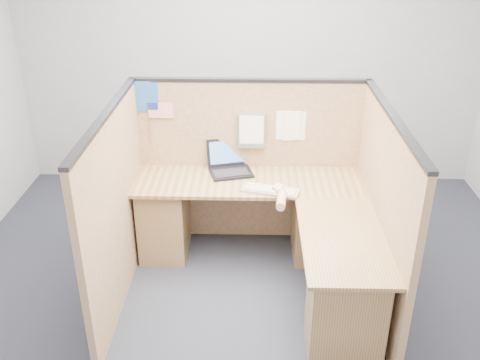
{
  "coord_description": "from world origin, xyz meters",
  "views": [
    {
      "loc": [
        0.03,
        -3.4,
        2.76
      ],
      "look_at": [
        -0.07,
        0.5,
        0.82
      ],
      "focal_mm": 40.0,
      "sensor_mm": 36.0,
      "label": 1
    }
  ],
  "objects_px": {
    "keyboard": "(270,190)",
    "mouse": "(279,190)",
    "laptop": "(231,164)",
    "l_desk": "(270,239)"
  },
  "relations": [
    {
      "from": "laptop",
      "to": "mouse",
      "type": "bearing_deg",
      "value": -60.22
    },
    {
      "from": "keyboard",
      "to": "mouse",
      "type": "height_order",
      "value": "mouse"
    },
    {
      "from": "laptop",
      "to": "keyboard",
      "type": "xyz_separation_m",
      "value": [
        0.34,
        -0.4,
        -0.05
      ]
    },
    {
      "from": "l_desk",
      "to": "mouse",
      "type": "distance_m",
      "value": 0.41
    },
    {
      "from": "mouse",
      "to": "keyboard",
      "type": "bearing_deg",
      "value": 180.0
    },
    {
      "from": "keyboard",
      "to": "laptop",
      "type": "bearing_deg",
      "value": 144.89
    },
    {
      "from": "l_desk",
      "to": "laptop",
      "type": "relative_size",
      "value": 4.58
    },
    {
      "from": "mouse",
      "to": "laptop",
      "type": "bearing_deg",
      "value": 134.83
    },
    {
      "from": "keyboard",
      "to": "mouse",
      "type": "distance_m",
      "value": 0.07
    },
    {
      "from": "l_desk",
      "to": "keyboard",
      "type": "distance_m",
      "value": 0.4
    }
  ]
}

